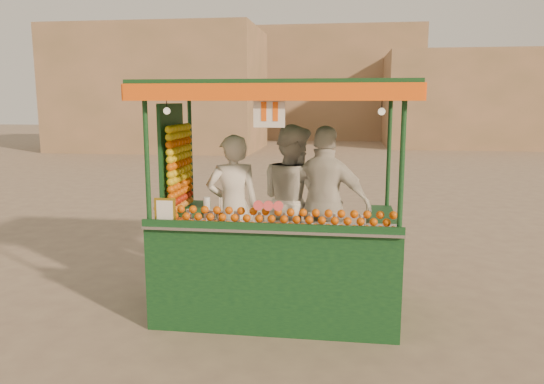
# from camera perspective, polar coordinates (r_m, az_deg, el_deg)

# --- Properties ---
(ground) EXTENTS (90.00, 90.00, 0.00)m
(ground) POSITION_cam_1_polar(r_m,az_deg,el_deg) (6.51, 4.77, -12.25)
(ground) COLOR #6F5C4F
(ground) RESTS_ON ground
(building_left) EXTENTS (10.00, 6.00, 6.00)m
(building_left) POSITION_cam_1_polar(r_m,az_deg,el_deg) (27.64, -11.97, 10.84)
(building_left) COLOR #A47B5D
(building_left) RESTS_ON ground
(building_right) EXTENTS (9.00, 6.00, 5.00)m
(building_right) POSITION_cam_1_polar(r_m,az_deg,el_deg) (30.76, 20.77, 9.37)
(building_right) COLOR #A47B5D
(building_right) RESTS_ON ground
(building_center) EXTENTS (14.00, 7.00, 7.00)m
(building_center) POSITION_cam_1_polar(r_m,az_deg,el_deg) (36.11, 4.34, 11.55)
(building_center) COLOR #A47B5D
(building_center) RESTS_ON ground
(juice_cart) EXTENTS (2.93, 1.90, 2.66)m
(juice_cart) POSITION_cam_1_polar(r_m,az_deg,el_deg) (6.06, -0.04, -5.30)
(juice_cart) COLOR #0D311A
(juice_cart) RESTS_ON ground
(vendor_left) EXTENTS (0.75, 0.62, 1.75)m
(vendor_left) POSITION_cam_1_polar(r_m,az_deg,el_deg) (6.34, -4.27, -1.64)
(vendor_left) COLOR silver
(vendor_left) RESTS_ON ground
(vendor_middle) EXTENTS (1.13, 1.15, 1.87)m
(vendor_middle) POSITION_cam_1_polar(r_m,az_deg,el_deg) (6.45, 2.29, -0.91)
(vendor_middle) COLOR silver
(vendor_middle) RESTS_ON ground
(vendor_right) EXTENTS (1.17, 0.73, 1.86)m
(vendor_right) POSITION_cam_1_polar(r_m,az_deg,el_deg) (6.19, 5.86, -1.43)
(vendor_right) COLOR silver
(vendor_right) RESTS_ON ground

